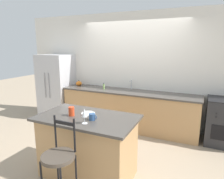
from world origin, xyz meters
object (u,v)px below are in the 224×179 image
(bar_stool_near, at_px, (59,164))
(dinner_plate, at_px, (88,113))
(tumbler_cup, at_px, (71,111))
(wine_glass, at_px, (84,113))
(refrigerator, at_px, (57,86))
(coffee_mug, at_px, (92,117))
(soap_bottle, at_px, (104,87))
(pumpkin_decoration, at_px, (79,83))

(bar_stool_near, distance_m, dinner_plate, 0.87)
(tumbler_cup, bearing_deg, wine_glass, -27.81)
(refrigerator, bearing_deg, wine_glass, -43.61)
(refrigerator, xyz_separation_m, dinner_plate, (2.09, -1.80, 0.09))
(bar_stool_near, relative_size, coffee_mug, 9.38)
(wine_glass, height_order, soap_bottle, wine_glass)
(bar_stool_near, bearing_deg, pumpkin_decoration, 119.28)
(dinner_plate, height_order, soap_bottle, soap_bottle)
(coffee_mug, relative_size, pumpkin_decoration, 0.77)
(wine_glass, bearing_deg, coffee_mug, 80.04)
(wine_glass, bearing_deg, dinner_plate, 114.44)
(coffee_mug, relative_size, soap_bottle, 0.76)
(refrigerator, xyz_separation_m, coffee_mug, (2.27, -1.98, 0.13))
(bar_stool_near, bearing_deg, refrigerator, 129.91)
(refrigerator, bearing_deg, bar_stool_near, -50.09)
(refrigerator, relative_size, soap_bottle, 10.84)
(wine_glass, xyz_separation_m, tumbler_cup, (-0.33, 0.18, -0.08))
(soap_bottle, bearing_deg, wine_glass, -69.49)
(dinner_plate, height_order, pumpkin_decoration, pumpkin_decoration)
(coffee_mug, bearing_deg, bar_stool_near, -100.63)
(refrigerator, height_order, pumpkin_decoration, refrigerator)
(tumbler_cup, distance_m, soap_bottle, 1.99)
(refrigerator, distance_m, pumpkin_decoration, 0.67)
(coffee_mug, bearing_deg, tumbler_cup, 175.97)
(tumbler_cup, relative_size, soap_bottle, 0.83)
(coffee_mug, xyz_separation_m, soap_bottle, (-0.82, 1.96, -0.01))
(dinner_plate, relative_size, pumpkin_decoration, 1.38)
(tumbler_cup, xyz_separation_m, pumpkin_decoration, (-1.25, 2.06, -0.04))
(dinner_plate, xyz_separation_m, tumbler_cup, (-0.18, -0.16, 0.06))
(pumpkin_decoration, bearing_deg, soap_bottle, -8.51)
(pumpkin_decoration, bearing_deg, tumbler_cup, -58.70)
(refrigerator, distance_m, coffee_mug, 3.02)
(coffee_mug, height_order, pumpkin_decoration, pumpkin_decoration)
(dinner_plate, height_order, coffee_mug, coffee_mug)
(bar_stool_near, distance_m, soap_bottle, 2.68)
(refrigerator, xyz_separation_m, wine_glass, (2.24, -2.13, 0.22))
(refrigerator, height_order, bar_stool_near, refrigerator)
(refrigerator, bearing_deg, coffee_mug, -41.18)
(bar_stool_near, xyz_separation_m, dinner_plate, (-0.07, 0.78, 0.37))
(bar_stool_near, xyz_separation_m, coffee_mug, (0.11, 0.59, 0.40))
(tumbler_cup, distance_m, pumpkin_decoration, 2.41)
(dinner_plate, distance_m, pumpkin_decoration, 2.37)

